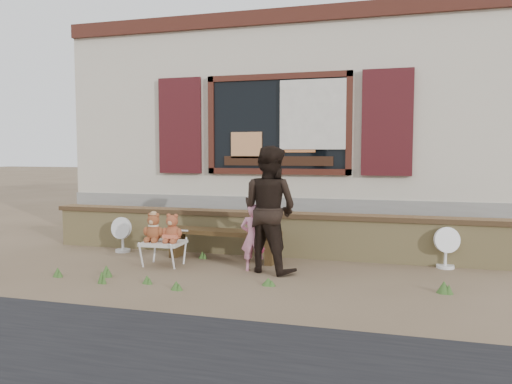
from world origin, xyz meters
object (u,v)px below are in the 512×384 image
(child, at_px, (253,237))
(adult, at_px, (269,209))
(bench, at_px, (223,238))
(teddy_bear_left, at_px, (154,227))
(folding_chair, at_px, (163,244))
(teddy_bear_right, at_px, (172,228))

(child, height_order, adult, adult)
(bench, xyz_separation_m, teddy_bear_left, (-0.81, -0.58, 0.22))
(folding_chair, distance_m, child, 1.30)
(adult, bearing_deg, child, 29.61)
(folding_chair, height_order, adult, adult)
(bench, distance_m, folding_chair, 0.89)
(folding_chair, height_order, teddy_bear_left, teddy_bear_left)
(child, relative_size, adult, 0.54)
(teddy_bear_left, relative_size, adult, 0.24)
(bench, height_order, child, child)
(teddy_bear_left, bearing_deg, bench, 34.31)
(folding_chair, bearing_deg, child, 0.36)
(bench, bearing_deg, child, -36.93)
(teddy_bear_right, distance_m, adult, 1.40)
(bench, distance_m, child, 0.83)
(child, bearing_deg, bench, -48.89)
(folding_chair, relative_size, adult, 0.34)
(teddy_bear_left, height_order, teddy_bear_right, teddy_bear_left)
(folding_chair, distance_m, adult, 1.59)
(folding_chair, height_order, child, child)
(folding_chair, bearing_deg, teddy_bear_left, -180.00)
(teddy_bear_left, height_order, child, child)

